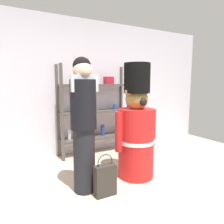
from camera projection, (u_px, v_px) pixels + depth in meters
name	position (u px, v px, depth m)	size (l,w,h in m)	color
ground_plane	(140.00, 208.00, 2.32)	(6.40, 6.40, 0.00)	beige
back_wall	(74.00, 88.00, 4.05)	(6.40, 0.12, 2.60)	silver
merchandise_shelf	(95.00, 109.00, 4.08)	(1.43, 0.35, 1.73)	#4C4742
teddy_bear_guard	(136.00, 129.00, 3.04)	(0.70, 0.54, 1.66)	red
person_shopper	(84.00, 122.00, 2.58)	(0.34, 0.32, 1.70)	black
shopping_bag	(105.00, 180.00, 2.56)	(0.27, 0.11, 0.53)	#332D28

